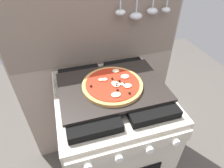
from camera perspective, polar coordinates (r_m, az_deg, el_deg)
kitchen_backsplash at (r=1.32m, az=-4.04°, el=4.08°), size 1.10×0.09×1.55m
stove at (r=1.33m, az=0.02°, el=-16.27°), size 0.60×0.64×0.90m
baking_tray at (r=0.99m, az=-0.00°, el=-0.81°), size 0.54×0.38×0.02m
pizza_left at (r=0.97m, az=0.47°, el=-0.15°), size 0.31×0.31×0.03m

